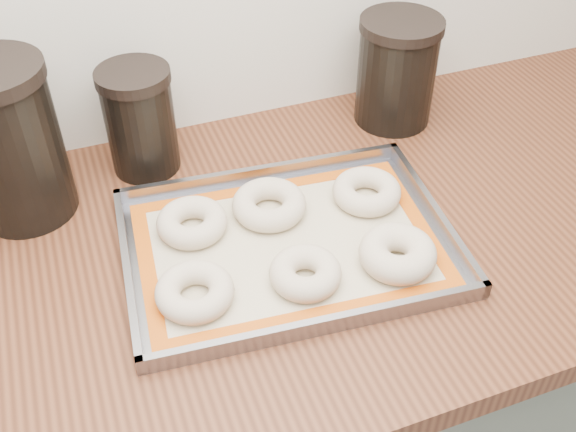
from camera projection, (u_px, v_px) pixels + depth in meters
name	position (u px, v px, depth m)	size (l,w,h in m)	color
cabinet	(278.00, 416.00, 1.29)	(3.00, 0.65, 0.86)	#62695D
countertop	(275.00, 247.00, 0.99)	(3.06, 0.68, 0.04)	brown
baking_tray	(288.00, 244.00, 0.96)	(0.49, 0.37, 0.03)	gray
baking_mat	(288.00, 245.00, 0.96)	(0.44, 0.33, 0.00)	#C6B793
bagel_front_left	(195.00, 292.00, 0.87)	(0.10, 0.10, 0.03)	beige
bagel_front_mid	(305.00, 273.00, 0.89)	(0.10, 0.10, 0.03)	beige
bagel_front_right	(398.00, 253.00, 0.92)	(0.11, 0.11, 0.04)	beige
bagel_back_left	(192.00, 222.00, 0.97)	(0.10, 0.10, 0.03)	beige
bagel_back_mid	(269.00, 204.00, 1.00)	(0.11, 0.11, 0.03)	beige
bagel_back_right	(367.00, 191.00, 1.02)	(0.10, 0.10, 0.03)	beige
canister_left	(9.00, 143.00, 0.95)	(0.15, 0.15, 0.24)	black
canister_mid	(140.00, 120.00, 1.05)	(0.11, 0.11, 0.17)	black
canister_right	(397.00, 71.00, 1.15)	(0.14, 0.14, 0.19)	black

